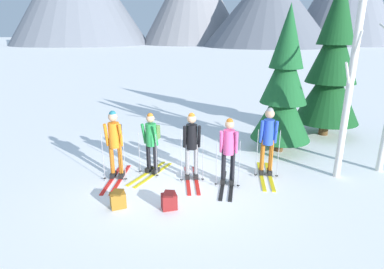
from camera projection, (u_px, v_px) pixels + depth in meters
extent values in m
plane|color=white|center=(185.00, 178.00, 8.30)|extent=(400.00, 400.00, 0.00)
cube|color=red|center=(121.00, 179.00, 8.22)|extent=(0.14, 1.75, 0.02)
cube|color=red|center=(112.00, 179.00, 8.23)|extent=(0.14, 1.75, 0.02)
cube|color=black|center=(121.00, 175.00, 8.29)|extent=(0.12, 0.26, 0.12)
cylinder|color=#B76019|center=(120.00, 158.00, 8.15)|extent=(0.11, 0.11, 0.85)
cube|color=black|center=(113.00, 175.00, 8.31)|extent=(0.12, 0.26, 0.12)
cylinder|color=#B76019|center=(112.00, 158.00, 8.16)|extent=(0.11, 0.11, 0.85)
cylinder|color=orange|center=(114.00, 135.00, 7.96)|extent=(0.28, 0.28, 0.64)
sphere|color=tan|center=(113.00, 117.00, 7.82)|extent=(0.23, 0.23, 0.23)
sphere|color=#1E6B7A|center=(112.00, 114.00, 7.80)|extent=(0.17, 0.17, 0.17)
cylinder|color=orange|center=(121.00, 135.00, 7.89)|extent=(0.09, 0.21, 0.61)
cylinder|color=orange|center=(106.00, 135.00, 7.91)|extent=(0.09, 0.21, 0.61)
cylinder|color=#A5A5AD|center=(124.00, 158.00, 7.94)|extent=(0.02, 0.02, 1.28)
cylinder|color=black|center=(126.00, 179.00, 8.12)|extent=(0.07, 0.07, 0.01)
cylinder|color=#A5A5AD|center=(103.00, 157.00, 7.97)|extent=(0.02, 0.02, 1.28)
cylinder|color=black|center=(105.00, 178.00, 8.15)|extent=(0.07, 0.07, 0.01)
cube|color=black|center=(116.00, 132.00, 8.11)|extent=(0.26, 0.17, 0.36)
cube|color=yellow|center=(154.00, 175.00, 8.47)|extent=(0.73, 1.62, 0.02)
cube|color=yellow|center=(147.00, 173.00, 8.57)|extent=(0.73, 1.62, 0.02)
cube|color=black|center=(156.00, 171.00, 8.53)|extent=(0.20, 0.28, 0.12)
cylinder|color=black|center=(155.00, 156.00, 8.40)|extent=(0.11, 0.11, 0.79)
cube|color=black|center=(149.00, 169.00, 8.63)|extent=(0.20, 0.28, 0.12)
cylinder|color=black|center=(148.00, 154.00, 8.50)|extent=(0.11, 0.11, 0.79)
cylinder|color=#238C42|center=(151.00, 135.00, 8.27)|extent=(0.28, 0.28, 0.59)
sphere|color=tan|center=(150.00, 118.00, 8.14)|extent=(0.21, 0.21, 0.21)
sphere|color=#B76019|center=(150.00, 116.00, 8.12)|extent=(0.16, 0.16, 0.16)
cylinder|color=#238C42|center=(155.00, 136.00, 8.14)|extent=(0.15, 0.21, 0.56)
cylinder|color=#238C42|center=(144.00, 134.00, 8.30)|extent=(0.15, 0.21, 0.56)
cylinder|color=#A5A5AD|center=(156.00, 156.00, 8.16)|extent=(0.02, 0.02, 1.18)
cylinder|color=black|center=(157.00, 175.00, 8.32)|extent=(0.07, 0.07, 0.01)
cylinder|color=#A5A5AD|center=(139.00, 153.00, 8.39)|extent=(0.02, 0.02, 1.18)
cylinder|color=black|center=(140.00, 171.00, 8.56)|extent=(0.07, 0.07, 0.01)
cube|color=#4C7238|center=(155.00, 132.00, 8.41)|extent=(0.30, 0.25, 0.36)
cube|color=red|center=(196.00, 180.00, 8.18)|extent=(0.34, 1.63, 0.02)
cube|color=red|center=(188.00, 180.00, 8.17)|extent=(0.34, 1.63, 0.02)
cube|color=black|center=(196.00, 176.00, 8.26)|extent=(0.15, 0.27, 0.12)
cylinder|color=gray|center=(196.00, 159.00, 8.12)|extent=(0.11, 0.11, 0.83)
cube|color=black|center=(187.00, 176.00, 8.24)|extent=(0.15, 0.27, 0.12)
cylinder|color=gray|center=(187.00, 159.00, 8.10)|extent=(0.11, 0.11, 0.83)
cylinder|color=black|center=(192.00, 137.00, 7.92)|extent=(0.28, 0.28, 0.62)
sphere|color=tan|center=(192.00, 119.00, 7.78)|extent=(0.23, 0.23, 0.23)
sphere|color=#B76019|center=(192.00, 116.00, 7.76)|extent=(0.17, 0.17, 0.17)
cylinder|color=black|center=(199.00, 137.00, 7.87)|extent=(0.11, 0.21, 0.59)
cylinder|color=black|center=(185.00, 137.00, 7.85)|extent=(0.11, 0.21, 0.59)
cylinder|color=#A5A5AD|center=(203.00, 159.00, 7.93)|extent=(0.02, 0.02, 1.25)
cylinder|color=black|center=(203.00, 179.00, 8.10)|extent=(0.07, 0.07, 0.01)
cylinder|color=#A5A5AD|center=(181.00, 159.00, 7.89)|extent=(0.02, 0.02, 1.25)
cylinder|color=black|center=(181.00, 180.00, 8.07)|extent=(0.07, 0.07, 0.01)
cube|color=maroon|center=(191.00, 133.00, 8.07)|extent=(0.28, 0.20, 0.36)
cube|color=black|center=(232.00, 185.00, 7.88)|extent=(0.20, 1.61, 0.02)
cube|color=black|center=(223.00, 185.00, 7.91)|extent=(0.20, 1.61, 0.02)
cube|color=black|center=(232.00, 181.00, 7.95)|extent=(0.13, 0.27, 0.12)
cylinder|color=black|center=(233.00, 165.00, 7.82)|extent=(0.11, 0.11, 0.81)
cube|color=black|center=(223.00, 180.00, 7.99)|extent=(0.13, 0.27, 0.12)
cylinder|color=black|center=(224.00, 164.00, 7.85)|extent=(0.11, 0.11, 0.81)
cylinder|color=#E55193|center=(229.00, 142.00, 7.65)|extent=(0.28, 0.28, 0.60)
sphere|color=tan|center=(230.00, 124.00, 7.51)|extent=(0.22, 0.22, 0.22)
sphere|color=#B76019|center=(230.00, 122.00, 7.49)|extent=(0.16, 0.16, 0.16)
cylinder|color=#E55193|center=(236.00, 143.00, 7.56)|extent=(0.09, 0.20, 0.57)
cylinder|color=#E55193|center=(221.00, 142.00, 7.62)|extent=(0.09, 0.20, 0.57)
cylinder|color=#A5A5AD|center=(239.00, 165.00, 7.60)|extent=(0.02, 0.02, 1.21)
cylinder|color=black|center=(238.00, 186.00, 7.76)|extent=(0.07, 0.07, 0.01)
cylinder|color=#A5A5AD|center=(217.00, 164.00, 7.68)|extent=(0.02, 0.02, 1.21)
cylinder|color=black|center=(216.00, 184.00, 7.85)|extent=(0.07, 0.07, 0.01)
cube|color=#99661E|center=(229.00, 139.00, 7.80)|extent=(0.27, 0.18, 0.36)
cube|color=yellow|center=(270.00, 176.00, 8.39)|extent=(0.13, 1.76, 0.02)
cube|color=yellow|center=(261.00, 176.00, 8.42)|extent=(0.13, 1.76, 0.02)
cube|color=black|center=(270.00, 172.00, 8.47)|extent=(0.12, 0.26, 0.12)
cylinder|color=#B76019|center=(271.00, 155.00, 8.32)|extent=(0.11, 0.11, 0.87)
cube|color=black|center=(261.00, 172.00, 8.49)|extent=(0.12, 0.26, 0.12)
cylinder|color=#B76019|center=(262.00, 155.00, 8.34)|extent=(0.11, 0.11, 0.87)
cylinder|color=blue|center=(268.00, 132.00, 8.14)|extent=(0.28, 0.28, 0.65)
sphere|color=tan|center=(270.00, 114.00, 7.99)|extent=(0.24, 0.24, 0.24)
sphere|color=gray|center=(270.00, 111.00, 7.97)|extent=(0.18, 0.18, 0.18)
cylinder|color=blue|center=(276.00, 132.00, 8.05)|extent=(0.08, 0.21, 0.62)
cylinder|color=blue|center=(262.00, 132.00, 8.09)|extent=(0.08, 0.21, 0.62)
cylinder|color=#A5A5AD|center=(278.00, 155.00, 8.10)|extent=(0.02, 0.02, 1.30)
cylinder|color=black|center=(277.00, 176.00, 8.29)|extent=(0.07, 0.07, 0.01)
cylinder|color=#A5A5AD|center=(257.00, 154.00, 8.16)|extent=(0.02, 0.02, 1.30)
cylinder|color=black|center=(256.00, 175.00, 8.34)|extent=(0.07, 0.07, 0.01)
cube|color=maroon|center=(268.00, 129.00, 8.29)|extent=(0.26, 0.17, 0.36)
cylinder|color=#51381E|center=(279.00, 138.00, 10.07)|extent=(0.27, 0.27, 0.85)
cone|color=#195628|center=(282.00, 110.00, 9.79)|extent=(1.83, 1.83, 1.80)
cone|color=#195628|center=(285.00, 73.00, 9.44)|extent=(1.40, 1.40, 1.80)
cone|color=#195628|center=(289.00, 36.00, 9.12)|extent=(1.00, 1.00, 1.80)
cylinder|color=#51381E|center=(325.00, 121.00, 11.65)|extent=(0.33, 0.33, 1.05)
cone|color=#14471E|center=(329.00, 91.00, 11.30)|extent=(2.25, 2.25, 2.22)
cone|color=#14471E|center=(334.00, 50.00, 10.87)|extent=(1.72, 1.72, 2.22)
cone|color=#14471E|center=(339.00, 10.00, 10.48)|extent=(1.23, 1.23, 2.22)
cylinder|color=silver|center=(350.00, 83.00, 7.65)|extent=(0.17, 0.17, 4.90)
cylinder|color=silver|center=(358.00, 44.00, 7.13)|extent=(0.18, 0.56, 0.62)
cylinder|color=silver|center=(359.00, 33.00, 7.56)|extent=(0.25, 0.63, 0.51)
cylinder|color=silver|center=(348.00, 74.00, 7.39)|extent=(0.36, 0.49, 0.63)
cube|color=maroon|center=(169.00, 202.00, 6.82)|extent=(0.38, 0.34, 0.34)
cube|color=maroon|center=(169.00, 194.00, 6.76)|extent=(0.22, 0.28, 0.04)
cube|color=#99661E|center=(118.00, 200.00, 6.87)|extent=(0.39, 0.36, 0.34)
cube|color=brown|center=(117.00, 192.00, 6.81)|extent=(0.22, 0.28, 0.04)
cone|color=slate|center=(269.00, 6.00, 77.68)|extent=(32.07, 32.07, 18.88)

